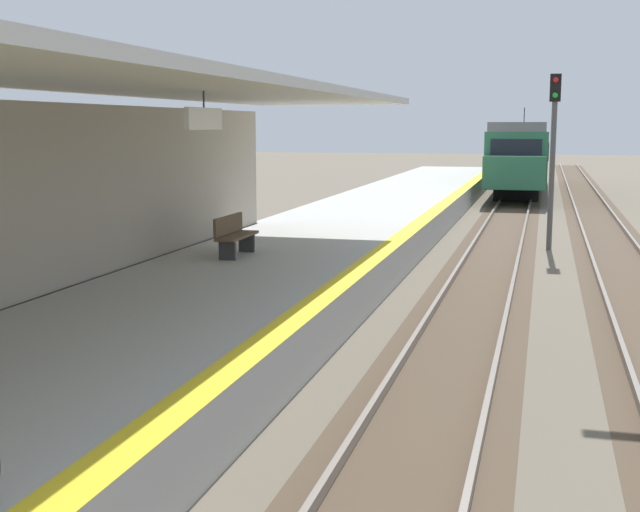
{
  "coord_description": "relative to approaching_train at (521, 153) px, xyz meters",
  "views": [
    {
      "loc": [
        3.23,
        -2.39,
        3.71
      ],
      "look_at": [
        0.56,
        7.64,
        2.1
      ],
      "focal_mm": 47.29,
      "sensor_mm": 36.0,
      "label": 1
    }
  ],
  "objects": [
    {
      "name": "approaching_train",
      "position": [
        0.0,
        0.0,
        0.0
      ],
      "size": [
        2.93,
        19.6,
        4.76
      ],
      "color": "#286647",
      "rests_on": "ground"
    },
    {
      "name": "station_building_with_canopy",
      "position": [
        -6.2,
        -37.78,
        0.48
      ],
      "size": [
        4.85,
        24.0,
        4.43
      ],
      "color": "#4C4C4C",
      "rests_on": "ground"
    },
    {
      "name": "station_platform",
      "position": [
        -4.4,
        -30.39,
        -1.73
      ],
      "size": [
        5.0,
        80.0,
        0.91
      ],
      "color": "#A8A8A3",
      "rests_on": "ground"
    },
    {
      "name": "track_pair_middle",
      "position": [
        3.4,
        -26.39,
        -2.13
      ],
      "size": [
        2.34,
        120.0,
        0.16
      ],
      "color": "#4C3D2D",
      "rests_on": "ground"
    },
    {
      "name": "platform_bench",
      "position": [
        -5.14,
        -31.75,
        -0.8
      ],
      "size": [
        0.45,
        1.6,
        0.88
      ],
      "color": "brown",
      "rests_on": "station_platform"
    },
    {
      "name": "track_pair_nearest_platform",
      "position": [
        -0.0,
        -26.39,
        -2.13
      ],
      "size": [
        2.34,
        120.0,
        0.16
      ],
      "color": "#4C3D2D",
      "rests_on": "ground"
    },
    {
      "name": "rail_signal_post",
      "position": [
        1.53,
        -22.74,
        1.02
      ],
      "size": [
        0.32,
        0.34,
        5.2
      ],
      "color": "#4C4C4C",
      "rests_on": "ground"
    }
  ]
}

